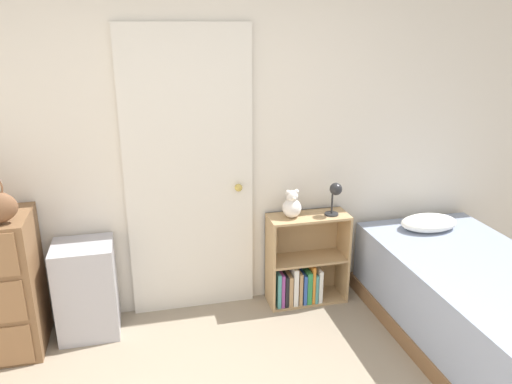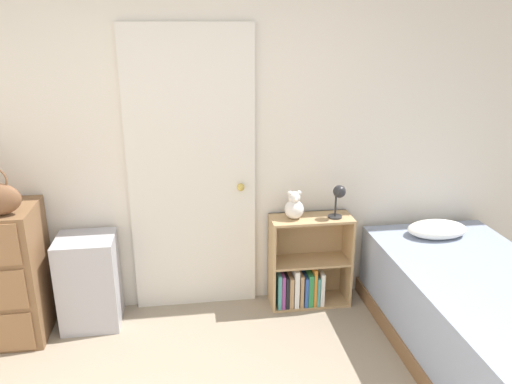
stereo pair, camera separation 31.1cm
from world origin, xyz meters
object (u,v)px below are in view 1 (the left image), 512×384
Objects in this scene: teddy_bear at (292,205)px; bookshelf at (302,270)px; storage_bin at (87,289)px; bed at (482,309)px; desk_lamp at (335,193)px.

bookshelf is at bearing 0.23° from teddy_bear.
bed is at bearing -17.36° from storage_bin.
bookshelf reaches higher than bed.
storage_bin is 1.59m from bookshelf.
teddy_bear is (1.49, 0.05, 0.47)m from storage_bin.
bookshelf is 0.55m from teddy_bear.
teddy_bear is 0.11× the size of bed.
bookshelf is at bearing 1.82° from storage_bin.
bookshelf is (1.59, 0.05, -0.07)m from storage_bin.
storage_bin is 1.57m from teddy_bear.
desk_lamp is at bearing -6.56° from teddy_bear.
bed is at bearing -41.28° from bookshelf.
storage_bin is 0.94× the size of bookshelf.
desk_lamp is (0.23, -0.04, 0.63)m from bookshelf.
desk_lamp is (1.82, 0.01, 0.56)m from storage_bin.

